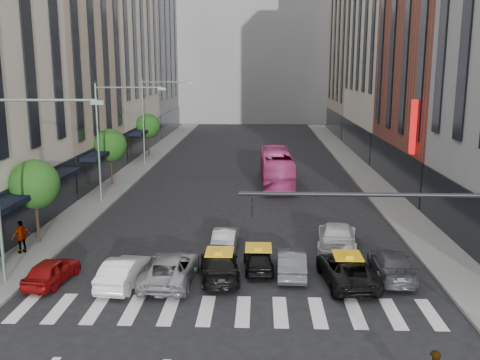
# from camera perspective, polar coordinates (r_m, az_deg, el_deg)

# --- Properties ---
(ground) EXTENTS (160.00, 160.00, 0.00)m
(ground) POSITION_cam_1_polar(r_m,az_deg,el_deg) (22.36, -1.39, -15.45)
(ground) COLOR black
(ground) RESTS_ON ground
(sidewalk_left) EXTENTS (3.00, 96.00, 0.15)m
(sidewalk_left) POSITION_cam_1_polar(r_m,az_deg,el_deg) (52.44, -12.01, 0.39)
(sidewalk_left) COLOR slate
(sidewalk_left) RESTS_ON ground
(sidewalk_right) EXTENTS (3.00, 96.00, 0.15)m
(sidewalk_right) POSITION_cam_1_polar(r_m,az_deg,el_deg) (51.89, 13.46, 0.20)
(sidewalk_right) COLOR slate
(sidewalk_right) RESTS_ON ground
(building_left_b) EXTENTS (8.00, 16.00, 24.00)m
(building_left_b) POSITION_cam_1_polar(r_m,az_deg,el_deg) (51.23, -19.29, 13.15)
(building_left_b) COLOR tan
(building_left_b) RESTS_ON ground
(building_left_c) EXTENTS (8.00, 20.00, 36.00)m
(building_left_c) POSITION_cam_1_polar(r_m,az_deg,el_deg) (68.76, -13.99, 17.98)
(building_left_c) COLOR beige
(building_left_c) RESTS_ON ground
(building_left_d) EXTENTS (8.00, 18.00, 30.00)m
(building_left_d) POSITION_cam_1_polar(r_m,az_deg,el_deg) (86.91, -10.36, 14.79)
(building_left_d) COLOR gray
(building_left_d) RESTS_ON ground
(building_right_b) EXTENTS (8.00, 18.00, 26.00)m
(building_right_b) POSITION_cam_1_polar(r_m,az_deg,el_deg) (49.49, 21.35, 14.24)
(building_right_b) COLOR brown
(building_right_b) RESTS_ON ground
(building_right_d) EXTENTS (8.00, 18.00, 28.00)m
(building_right_d) POSITION_cam_1_polar(r_m,az_deg,el_deg) (86.36, 13.01, 14.03)
(building_right_d) COLOR tan
(building_right_d) RESTS_ON ground
(building_far) EXTENTS (30.00, 10.00, 36.00)m
(building_far) POSITION_cam_1_polar(r_m,az_deg,el_deg) (105.13, 1.48, 16.06)
(building_far) COLOR gray
(building_far) RESTS_ON ground
(tree_near) EXTENTS (2.88, 2.88, 4.95)m
(tree_near) POSITION_cam_1_polar(r_m,az_deg,el_deg) (33.23, -21.07, -0.42)
(tree_near) COLOR black
(tree_near) RESTS_ON sidewalk_left
(tree_mid) EXTENTS (2.88, 2.88, 4.95)m
(tree_mid) POSITION_cam_1_polar(r_m,az_deg,el_deg) (48.11, -13.68, 3.62)
(tree_mid) COLOR black
(tree_mid) RESTS_ON sidewalk_left
(tree_far) EXTENTS (2.88, 2.88, 4.95)m
(tree_far) POSITION_cam_1_polar(r_m,az_deg,el_deg) (63.54, -9.80, 5.71)
(tree_far) COLOR black
(tree_far) RESTS_ON sidewalk_left
(streetlamp_near) EXTENTS (5.38, 0.25, 9.00)m
(streetlamp_near) POSITION_cam_1_polar(r_m,az_deg,el_deg) (26.73, -22.93, 1.53)
(streetlamp_near) COLOR gray
(streetlamp_near) RESTS_ON sidewalk_left
(streetlamp_mid) EXTENTS (5.38, 0.25, 9.00)m
(streetlamp_mid) POSITION_cam_1_polar(r_m,az_deg,el_deg) (41.63, -13.71, 5.51)
(streetlamp_mid) COLOR gray
(streetlamp_mid) RESTS_ON sidewalk_left
(streetlamp_far) EXTENTS (5.38, 0.25, 9.00)m
(streetlamp_far) POSITION_cam_1_polar(r_m,az_deg,el_deg) (57.13, -9.38, 7.32)
(streetlamp_far) COLOR gray
(streetlamp_far) RESTS_ON sidewalk_left
(traffic_signal) EXTENTS (10.10, 0.20, 6.00)m
(traffic_signal) POSITION_cam_1_polar(r_m,az_deg,el_deg) (20.73, 20.20, -5.11)
(traffic_signal) COLOR black
(traffic_signal) RESTS_ON ground
(liberty_sign) EXTENTS (0.30, 0.70, 4.00)m
(liberty_sign) POSITION_cam_1_polar(r_m,az_deg,el_deg) (41.64, 18.00, 5.40)
(liberty_sign) COLOR red
(liberty_sign) RESTS_ON ground
(car_red) EXTENTS (2.00, 3.89, 1.27)m
(car_red) POSITION_cam_1_polar(r_m,az_deg,el_deg) (27.79, -19.43, -9.12)
(car_red) COLOR maroon
(car_red) RESTS_ON ground
(car_white_front) EXTENTS (1.93, 4.35, 1.39)m
(car_white_front) POSITION_cam_1_polar(r_m,az_deg,el_deg) (26.60, -12.25, -9.51)
(car_white_front) COLOR silver
(car_white_front) RESTS_ON ground
(car_silver) EXTENTS (2.55, 5.16, 1.41)m
(car_silver) POSITION_cam_1_polar(r_m,az_deg,el_deg) (26.53, -7.46, -9.36)
(car_silver) COLOR #95969A
(car_silver) RESTS_ON ground
(taxi_left) EXTENTS (2.41, 4.85, 1.35)m
(taxi_left) POSITION_cam_1_polar(r_m,az_deg,el_deg) (26.85, -2.19, -9.06)
(taxi_left) COLOR black
(taxi_left) RESTS_ON ground
(taxi_center) EXTENTS (1.69, 3.69, 1.23)m
(taxi_center) POSITION_cam_1_polar(r_m,az_deg,el_deg) (27.81, 1.97, -8.45)
(taxi_center) COLOR black
(taxi_center) RESTS_ON ground
(car_grey_mid) EXTENTS (1.53, 4.06, 1.32)m
(car_grey_mid) POSITION_cam_1_polar(r_m,az_deg,el_deg) (27.38, 5.52, -8.72)
(car_grey_mid) COLOR #42444A
(car_grey_mid) RESTS_ON ground
(taxi_right) EXTENTS (2.77, 5.19, 1.39)m
(taxi_right) POSITION_cam_1_polar(r_m,az_deg,el_deg) (26.74, 11.34, -9.35)
(taxi_right) COLOR black
(taxi_right) RESTS_ON ground
(car_grey_curb) EXTENTS (2.12, 4.75, 1.35)m
(car_grey_curb) POSITION_cam_1_polar(r_m,az_deg,el_deg) (27.98, 15.87, -8.65)
(car_grey_curb) COLOR #3D3E44
(car_grey_curb) RESTS_ON ground
(car_row2_left) EXTENTS (1.44, 3.77, 1.23)m
(car_row2_left) POSITION_cam_1_polar(r_m,az_deg,el_deg) (31.14, -1.57, -6.20)
(car_row2_left) COLOR #AFAEB4
(car_row2_left) RESTS_ON ground
(car_row2_right) EXTENTS (2.85, 5.55, 1.54)m
(car_row2_right) POSITION_cam_1_polar(r_m,az_deg,el_deg) (31.52, 10.30, -5.87)
(car_row2_right) COLOR silver
(car_row2_right) RESTS_ON ground
(bus) EXTENTS (2.83, 11.06, 3.07)m
(bus) POSITION_cam_1_polar(r_m,az_deg,el_deg) (48.14, 3.88, 1.38)
(bus) COLOR #C63A81
(bus) RESTS_ON ground
(rider) EXTENTS (0.64, 0.43, 1.74)m
(rider) POSITION_cam_1_polar(r_m,az_deg,el_deg) (17.84, 20.05, -17.16)
(rider) COLOR gray
(rider) RESTS_ON motorcycle
(pedestrian_far) EXTENTS (1.08, 1.08, 1.85)m
(pedestrian_far) POSITION_cam_1_polar(r_m,az_deg,el_deg) (32.21, -22.26, -5.63)
(pedestrian_far) COLOR gray
(pedestrian_far) RESTS_ON sidewalk_left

